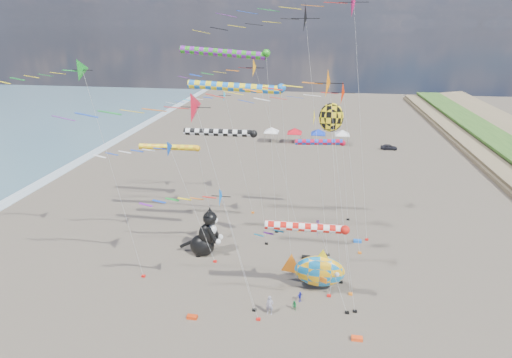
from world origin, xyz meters
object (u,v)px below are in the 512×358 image
at_px(person_adult, 270,305).
at_px(child_green, 294,306).
at_px(fish_inflatable, 319,271).
at_px(child_blue, 300,297).
at_px(cat_inflatable, 204,231).
at_px(parked_car, 389,147).

distance_m(person_adult, child_green, 2.32).
distance_m(fish_inflatable, person_adult, 6.07).
bearing_deg(child_blue, fish_inflatable, 13.23).
height_order(cat_inflatable, parked_car, cat_inflatable).
relative_size(child_blue, parked_car, 0.32).
distance_m(person_adult, parked_car, 55.96).
bearing_deg(cat_inflatable, person_adult, -46.24).
xyz_separation_m(fish_inflatable, child_green, (-2.06, -3.43, -1.56)).
relative_size(child_green, parked_car, 0.30).
bearing_deg(child_blue, child_green, -147.42).
height_order(cat_inflatable, fish_inflatable, cat_inflatable).
relative_size(fish_inflatable, child_blue, 6.04).
xyz_separation_m(child_blue, parked_car, (15.55, 50.82, 0.03)).
xyz_separation_m(cat_inflatable, parked_car, (26.44, 44.13, -2.24)).
bearing_deg(cat_inflatable, child_blue, -31.18).
distance_m(child_green, child_blue, 1.38).
bearing_deg(child_green, fish_inflatable, 93.54).
xyz_separation_m(cat_inflatable, fish_inflatable, (12.52, -4.57, -0.74)).
height_order(person_adult, child_blue, person_adult).
bearing_deg(person_adult, cat_inflatable, 132.03).
xyz_separation_m(person_adult, child_blue, (2.56, 2.13, -0.39)).
relative_size(fish_inflatable, person_adult, 3.51).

